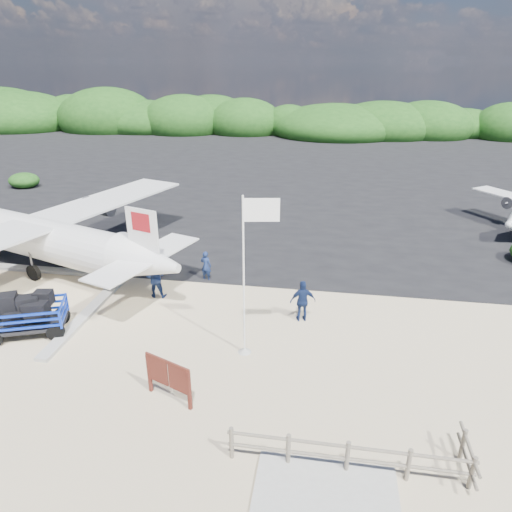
{
  "coord_description": "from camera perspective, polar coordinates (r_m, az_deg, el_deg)",
  "views": [
    {
      "loc": [
        5.08,
        -13.88,
        9.74
      ],
      "look_at": [
        2.06,
        4.89,
        1.61
      ],
      "focal_mm": 32.0,
      "sensor_mm": 36.0,
      "label": 1
    }
  ],
  "objects": [
    {
      "name": "walkway_pad",
      "position": [
        12.54,
        8.66,
        -28.22
      ],
      "size": [
        3.5,
        2.5,
        0.1
      ],
      "primitive_type": null,
      "color": "#B2B2B2",
      "rests_on": "ground"
    },
    {
      "name": "flagpole",
      "position": [
        16.97,
        -1.43,
        -11.89
      ],
      "size": [
        1.24,
        0.68,
        5.88
      ],
      "primitive_type": null,
      "rotation": [
        0.0,
        0.0,
        0.17
      ],
      "color": "white",
      "rests_on": "ground"
    },
    {
      "name": "crew_a",
      "position": [
        21.95,
        -6.27,
        -1.21
      ],
      "size": [
        0.61,
        0.46,
        1.48
      ],
      "primitive_type": "imported",
      "rotation": [
        0.0,
        0.0,
        2.92
      ],
      "color": "#152450",
      "rests_on": "ground"
    },
    {
      "name": "baggage_cart",
      "position": [
        19.98,
        -26.32,
        -8.71
      ],
      "size": [
        3.43,
        2.67,
        1.51
      ],
      "primitive_type": null,
      "rotation": [
        0.0,
        0.0,
        0.35
      ],
      "color": "#0D31C9",
      "rests_on": "ground"
    },
    {
      "name": "aircraft_small",
      "position": [
        52.82,
        -11.22,
        12.1
      ],
      "size": [
        11.27,
        11.27,
        2.9
      ],
      "primitive_type": null,
      "rotation": [
        0.0,
        0.0,
        3.77
      ],
      "color": "#B2B2B2",
      "rests_on": "ground"
    },
    {
      "name": "ground",
      "position": [
        17.7,
        -9.3,
        -10.59
      ],
      "size": [
        160.0,
        160.0,
        0.0
      ],
      "primitive_type": "plane",
      "color": "beige"
    },
    {
      "name": "asphalt_apron",
      "position": [
        45.23,
        2.52,
        10.69
      ],
      "size": [
        90.0,
        50.0,
        0.04
      ],
      "primitive_type": null,
      "color": "#B2B2B2",
      "rests_on": "ground"
    },
    {
      "name": "aircraft_large",
      "position": [
        43.18,
        16.51,
        9.17
      ],
      "size": [
        22.84,
        22.84,
        5.41
      ],
      "primitive_type": null,
      "rotation": [
        0.0,
        0.0,
        2.82
      ],
      "color": "#B2B2B2",
      "rests_on": "ground"
    },
    {
      "name": "vegetation_band",
      "position": [
        69.75,
        5.05,
        15.04
      ],
      "size": [
        124.0,
        8.0,
        4.4
      ],
      "primitive_type": null,
      "color": "#B2B2B2",
      "rests_on": "ground"
    },
    {
      "name": "fence",
      "position": [
        13.21,
        11.15,
        -24.93
      ],
      "size": [
        6.4,
        2.0,
        1.1
      ],
      "primitive_type": null,
      "color": "#B2B2B2",
      "rests_on": "ground"
    },
    {
      "name": "crew_b",
      "position": [
        20.71,
        -12.48,
        -2.59
      ],
      "size": [
        0.97,
        0.79,
        1.88
      ],
      "primitive_type": "imported",
      "rotation": [
        0.0,
        0.0,
        3.23
      ],
      "color": "#152450",
      "rests_on": "ground"
    },
    {
      "name": "signboard",
      "position": [
        15.19,
        -10.65,
        -17.22
      ],
      "size": [
        1.75,
        0.85,
        1.5
      ],
      "primitive_type": null,
      "rotation": [
        0.0,
        0.0,
        -0.39
      ],
      "color": "#5F251B",
      "rests_on": "ground"
    },
    {
      "name": "crew_c",
      "position": [
        18.48,
        5.87,
        -5.62
      ],
      "size": [
        1.11,
        0.68,
        1.77
      ],
      "primitive_type": "imported",
      "rotation": [
        0.0,
        0.0,
        3.39
      ],
      "color": "#152450",
      "rests_on": "ground"
    }
  ]
}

